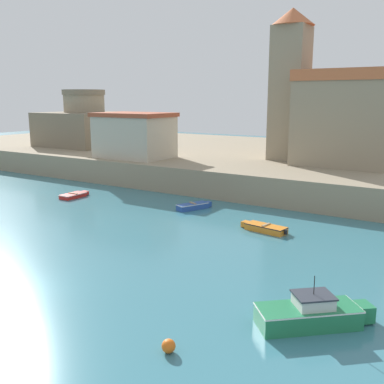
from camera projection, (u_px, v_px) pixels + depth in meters
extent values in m
plane|color=teal|center=(15.00, 290.00, 24.61)|extent=(200.00, 200.00, 0.00)
cube|color=gray|center=(297.00, 164.00, 61.57)|extent=(120.00, 40.00, 2.90)
cube|color=orange|center=(266.00, 228.00, 35.30)|extent=(3.42, 1.71, 0.53)
cube|color=orange|center=(246.00, 224.00, 36.54)|extent=(0.65, 0.75, 0.45)
cube|color=black|center=(266.00, 226.00, 35.26)|extent=(3.46, 1.73, 0.07)
cube|color=#997F5B|center=(266.00, 225.00, 35.24)|extent=(0.36, 1.06, 0.08)
cube|color=black|center=(286.00, 232.00, 34.16)|extent=(0.23, 0.23, 0.36)
cube|color=#237A4C|center=(308.00, 316.00, 20.71)|extent=(4.67, 4.44, 0.94)
cube|color=#237A4C|center=(362.00, 312.00, 21.14)|extent=(1.26, 1.28, 0.80)
cube|color=white|center=(308.00, 308.00, 20.62)|extent=(4.71, 4.48, 0.07)
cube|color=silver|center=(313.00, 301.00, 20.59)|extent=(2.11, 2.09, 0.52)
cube|color=#2D333D|center=(314.00, 295.00, 20.53)|extent=(2.28, 2.25, 0.08)
cylinder|color=black|center=(314.00, 285.00, 20.43)|extent=(0.04, 0.04, 0.90)
cube|color=red|center=(73.00, 196.00, 47.27)|extent=(1.40, 2.69, 0.44)
cube|color=red|center=(84.00, 193.00, 48.64)|extent=(0.76, 0.63, 0.37)
cube|color=white|center=(73.00, 194.00, 47.23)|extent=(1.41, 2.71, 0.07)
cube|color=#997F5B|center=(73.00, 193.00, 47.22)|extent=(1.18, 0.21, 0.08)
cube|color=#284C9E|center=(193.00, 206.00, 42.39)|extent=(2.21, 3.24, 0.55)
cube|color=#284C9E|center=(208.00, 204.00, 43.36)|extent=(0.73, 0.67, 0.47)
cube|color=white|center=(193.00, 204.00, 42.34)|extent=(2.23, 3.27, 0.07)
cube|color=#997F5B|center=(193.00, 203.00, 42.32)|extent=(0.91, 0.55, 0.08)
sphere|color=orange|center=(169.00, 346.00, 18.55)|extent=(0.59, 0.59, 0.59)
cube|color=gray|center=(353.00, 122.00, 52.40)|extent=(10.24, 14.24, 9.19)
cube|color=#C1663D|center=(356.00, 77.00, 51.32)|extent=(10.44, 14.52, 1.20)
cube|color=gray|center=(289.00, 94.00, 53.69)|extent=(3.92, 3.92, 15.61)
cone|color=#C1663D|center=(293.00, 17.00, 51.87)|extent=(5.10, 5.10, 2.00)
cube|color=#796C57|center=(85.00, 129.00, 70.86)|extent=(11.86, 11.86, 5.17)
cylinder|color=gray|center=(85.00, 120.00, 70.58)|extent=(6.27, 6.27, 7.83)
cylinder|color=#796C57|center=(84.00, 92.00, 69.69)|extent=(6.58, 6.58, 0.80)
cube|color=#BCB29E|center=(134.00, 137.00, 56.49)|extent=(8.91, 6.29, 5.10)
cube|color=#9E472D|center=(134.00, 115.00, 55.91)|extent=(9.36, 6.60, 0.50)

